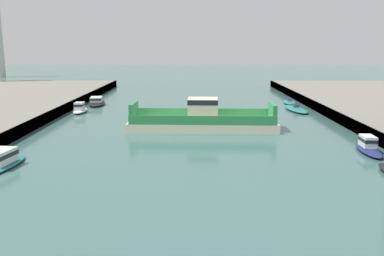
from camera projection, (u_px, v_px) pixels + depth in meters
name	position (u px, v px, depth m)	size (l,w,h in m)	color
chain_ferry	(203.00, 120.00, 51.29)	(18.42, 6.45, 3.90)	beige
moored_boat_mid_left	(296.00, 109.00, 65.74)	(3.32, 8.50, 1.05)	#237075
moored_boat_mid_right	(290.00, 102.00, 74.23)	(3.01, 6.30, 0.90)	#237075
moored_boat_far_left	(97.00, 102.00, 72.20)	(3.79, 8.29, 1.44)	black
moored_boat_far_right	(80.00, 109.00, 63.88)	(2.03, 5.33, 1.65)	white
moored_boat_upstream_a	(0.00, 161.00, 35.22)	(3.34, 7.96, 1.55)	#237075
moored_boat_upstream_b	(368.00, 147.00, 40.32)	(1.95, 5.77, 1.64)	navy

